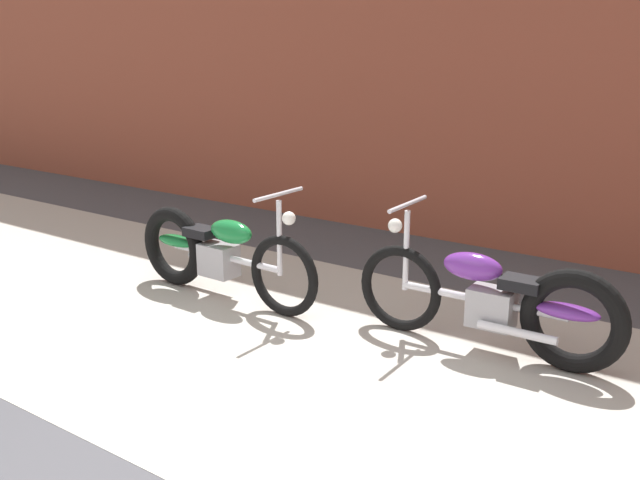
# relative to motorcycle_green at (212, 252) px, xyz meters

# --- Properties ---
(ground_plane) EXTENTS (80.00, 80.00, 0.00)m
(ground_plane) POSITION_rel_motorcycle_green_xyz_m (1.55, -2.16, -0.40)
(ground_plane) COLOR #47474C
(sidewalk_slab) EXTENTS (36.00, 3.50, 0.01)m
(sidewalk_slab) POSITION_rel_motorcycle_green_xyz_m (1.55, -0.41, -0.40)
(sidewalk_slab) COLOR #B2ADA3
(sidewalk_slab) RESTS_ON ground
(brick_building_wall) EXTENTS (36.00, 0.50, 4.50)m
(brick_building_wall) POSITION_rel_motorcycle_green_xyz_m (1.55, 3.04, 1.85)
(brick_building_wall) COLOR brown
(brick_building_wall) RESTS_ON ground
(motorcycle_green) EXTENTS (2.01, 0.58, 1.03)m
(motorcycle_green) POSITION_rel_motorcycle_green_xyz_m (0.00, 0.00, 0.00)
(motorcycle_green) COLOR black
(motorcycle_green) RESTS_ON ground
(motorcycle_purple) EXTENTS (2.01, 0.58, 1.03)m
(motorcycle_purple) POSITION_rel_motorcycle_green_xyz_m (2.53, 0.28, 0.00)
(motorcycle_purple) COLOR black
(motorcycle_purple) RESTS_ON ground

